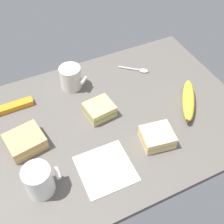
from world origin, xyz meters
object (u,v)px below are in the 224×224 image
at_px(spoon, 138,70).
at_px(coffee_mug_black, 71,77).
at_px(sandwich_extra, 100,110).
at_px(sandwich_main, 25,141).
at_px(sandwich_side, 157,137).
at_px(banana, 188,100).
at_px(snack_bar, 13,107).
at_px(paper_napkin, 106,169).
at_px(coffee_mug_milky, 39,180).

bearing_deg(spoon, coffee_mug_black, -5.83).
bearing_deg(sandwich_extra, sandwich_main, 4.81).
distance_m(sandwich_side, banana, 0.20).
distance_m(snack_bar, paper_napkin, 0.40).
relative_size(sandwich_side, sandwich_extra, 1.09).
bearing_deg(sandwich_side, coffee_mug_black, -66.53).
bearing_deg(banana, sandwich_side, 26.35).
xyz_separation_m(sandwich_side, snack_bar, (0.37, -0.33, -0.01)).
bearing_deg(spoon, paper_napkin, 49.13).
bearing_deg(banana, sandwich_main, -7.11).
xyz_separation_m(banana, spoon, (0.07, -0.23, -0.02)).
distance_m(coffee_mug_milky, banana, 0.56).
relative_size(sandwich_extra, spoon, 0.97).
bearing_deg(banana, coffee_mug_black, -37.99).
bearing_deg(banana, paper_napkin, 16.89).
relative_size(coffee_mug_milky, sandwich_extra, 0.98).
relative_size(coffee_mug_black, sandwich_main, 0.76).
distance_m(coffee_mug_black, banana, 0.42).
bearing_deg(spoon, coffee_mug_milky, 34.03).
bearing_deg(sandwich_extra, coffee_mug_milky, 35.70).
height_order(coffee_mug_black, sandwich_side, coffee_mug_black).
relative_size(sandwich_extra, banana, 0.53).
xyz_separation_m(coffee_mug_black, sandwich_extra, (-0.04, 0.17, -0.02)).
xyz_separation_m(coffee_mug_black, coffee_mug_milky, (0.22, 0.35, 0.00)).
height_order(coffee_mug_black, spoon, coffee_mug_black).
bearing_deg(sandwich_side, spoon, -109.33).
bearing_deg(coffee_mug_milky, banana, -170.44).
height_order(coffee_mug_milky, banana, coffee_mug_milky).
distance_m(coffee_mug_milky, snack_bar, 0.34).
distance_m(sandwich_extra, spoon, 0.27).
height_order(coffee_mug_black, sandwich_main, coffee_mug_black).
bearing_deg(snack_bar, spoon, 178.46).
height_order(sandwich_side, paper_napkin, sandwich_side).
xyz_separation_m(coffee_mug_black, sandwich_main, (0.22, 0.19, -0.02)).
distance_m(sandwich_extra, paper_napkin, 0.21).
distance_m(sandwich_extra, snack_bar, 0.30).
bearing_deg(sandwich_extra, sandwich_side, 122.44).
bearing_deg(snack_bar, paper_napkin, 117.37).
bearing_deg(spoon, sandwich_extra, 32.07).
relative_size(coffee_mug_milky, spoon, 0.95).
bearing_deg(paper_napkin, sandwich_extra, -109.17).
height_order(snack_bar, paper_napkin, snack_bar).
xyz_separation_m(coffee_mug_black, paper_napkin, (0.03, 0.37, -0.04)).
bearing_deg(sandwich_side, paper_napkin, 6.59).
relative_size(coffee_mug_black, spoon, 0.91).
relative_size(sandwich_main, sandwich_side, 1.14).
bearing_deg(sandwich_side, sandwich_main, -23.17).
distance_m(coffee_mug_black, spoon, 0.27).
bearing_deg(paper_napkin, banana, -163.11).
height_order(coffee_mug_black, coffee_mug_milky, coffee_mug_milky).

